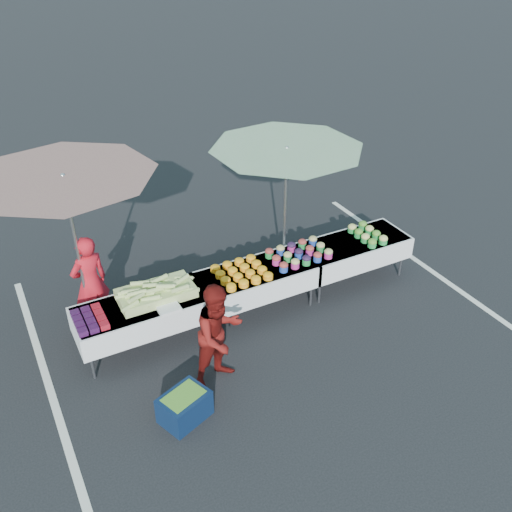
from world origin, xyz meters
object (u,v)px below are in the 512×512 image
table_left (142,314)px  umbrella_left (65,190)px  table_center (256,279)px  storage_bin (184,406)px  umbrella_right (286,160)px  vendor (90,282)px  customer (219,335)px  table_right (353,250)px

table_left → umbrella_left: size_ratio=0.65×
table_center → storage_bin: 2.39m
table_center → umbrella_right: bearing=33.7°
vendor → table_center: bearing=145.6°
umbrella_left → umbrella_right: (3.17, -0.27, -0.11)m
vendor → umbrella_left: bearing=12.4°
table_center → umbrella_left: bearing=161.4°
vendor → umbrella_left: size_ratio=0.52×
customer → umbrella_left: 2.74m
table_center → table_right: size_ratio=1.00×
table_center → umbrella_right: (0.80, 0.53, 1.58)m
storage_bin → table_center: bearing=19.3°
table_left → vendor: size_ratio=1.24×
customer → storage_bin: bearing=-163.6°
vendor → customer: (1.16, -1.94, -0.00)m
vendor → table_left: bearing=105.4°
table_left → storage_bin: size_ratio=2.66×
umbrella_right → storage_bin: (-2.60, -2.05, -1.96)m
table_left → table_center: (1.80, 0.00, 0.00)m
table_right → umbrella_right: bearing=151.9°
table_left → umbrella_right: (2.60, 0.53, 1.58)m
table_center → umbrella_right: umbrella_right is taller
table_center → vendor: vendor is taller
table_center → umbrella_right: 1.85m
customer → umbrella_right: bearing=25.0°
customer → umbrella_right: (1.91, 1.62, 1.41)m
table_left → storage_bin: table_left is taller
table_left → umbrella_right: umbrella_right is taller
vendor → umbrella_right: 3.40m
customer → umbrella_left: size_ratio=0.52×
table_center → customer: 1.57m
vendor → customer: bearing=107.0°
table_center → storage_bin: size_ratio=2.66×
table_left → umbrella_right: 3.09m
umbrella_right → customer: bearing=-139.7°
vendor → customer: 2.26m
table_right → umbrella_left: umbrella_left is taller
table_left → customer: bearing=-57.9°
vendor → umbrella_left: umbrella_left is taller
table_left → customer: (0.69, -1.09, 0.16)m
table_left → umbrella_right: bearing=11.6°
vendor → storage_bin: vendor is taller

